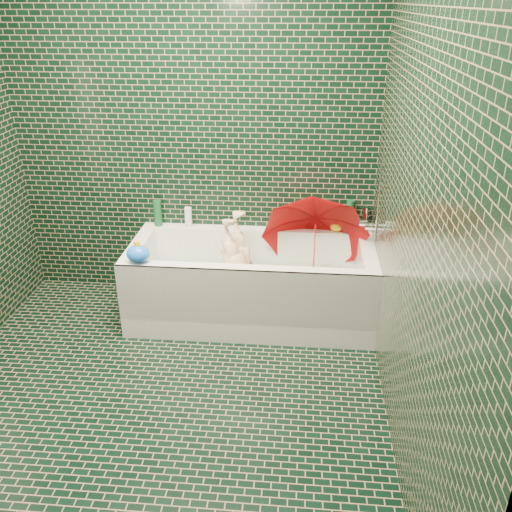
# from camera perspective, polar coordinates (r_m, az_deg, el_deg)

# --- Properties ---
(floor) EXTENTS (2.80, 2.80, 0.00)m
(floor) POSITION_cam_1_polar(r_m,az_deg,el_deg) (3.25, -10.49, -15.21)
(floor) COLOR black
(floor) RESTS_ON ground
(wall_back) EXTENTS (2.80, 0.00, 2.80)m
(wall_back) POSITION_cam_1_polar(r_m,az_deg,el_deg) (3.93, -6.68, 12.87)
(wall_back) COLOR black
(wall_back) RESTS_ON floor
(wall_right) EXTENTS (0.00, 2.80, 2.80)m
(wall_right) POSITION_cam_1_polar(r_m,az_deg,el_deg) (2.56, 16.51, 5.03)
(wall_right) COLOR black
(wall_right) RESTS_ON floor
(bathtub) EXTENTS (1.70, 0.75, 0.55)m
(bathtub) POSITION_cam_1_polar(r_m,az_deg,el_deg) (3.87, -0.48, -3.66)
(bathtub) COLOR white
(bathtub) RESTS_ON floor
(bath_mat) EXTENTS (1.35, 0.47, 0.01)m
(bath_mat) POSITION_cam_1_polar(r_m,az_deg,el_deg) (3.91, -0.46, -4.25)
(bath_mat) COLOR green
(bath_mat) RESTS_ON bathtub
(water) EXTENTS (1.48, 0.53, 0.00)m
(water) POSITION_cam_1_polar(r_m,az_deg,el_deg) (3.84, -0.46, -2.39)
(water) COLOR silver
(water) RESTS_ON bathtub
(faucet) EXTENTS (0.18, 0.19, 0.55)m
(faucet) POSITION_cam_1_polar(r_m,az_deg,el_deg) (3.65, 12.33, 3.63)
(faucet) COLOR silver
(faucet) RESTS_ON wall_right
(child) EXTENTS (1.00, 0.63, 0.33)m
(child) POSITION_cam_1_polar(r_m,az_deg,el_deg) (3.84, -1.67, -2.26)
(child) COLOR #D7B286
(child) RESTS_ON bathtub
(umbrella) EXTENTS (0.95, 1.03, 1.11)m
(umbrella) POSITION_cam_1_polar(r_m,az_deg,el_deg) (3.79, 6.16, 0.90)
(umbrella) COLOR red
(umbrella) RESTS_ON bathtub
(soap_bottle_a) EXTENTS (0.11, 0.11, 0.26)m
(soap_bottle_a) POSITION_cam_1_polar(r_m,az_deg,el_deg) (4.05, 10.67, 2.58)
(soap_bottle_a) COLOR white
(soap_bottle_a) RESTS_ON bathtub
(soap_bottle_b) EXTENTS (0.08, 0.08, 0.18)m
(soap_bottle_b) POSITION_cam_1_polar(r_m,az_deg,el_deg) (4.00, 9.76, 2.33)
(soap_bottle_b) COLOR #541C6A
(soap_bottle_b) RESTS_ON bathtub
(soap_bottle_c) EXTENTS (0.14, 0.14, 0.15)m
(soap_bottle_c) POSITION_cam_1_polar(r_m,az_deg,el_deg) (4.04, 9.03, 2.61)
(soap_bottle_c) COLOR #134524
(soap_bottle_c) RESTS_ON bathtub
(bottle_right_tall) EXTENTS (0.07, 0.07, 0.24)m
(bottle_right_tall) POSITION_cam_1_polar(r_m,az_deg,el_deg) (3.98, 9.81, 4.12)
(bottle_right_tall) COLOR #134524
(bottle_right_tall) RESTS_ON bathtub
(bottle_right_pump) EXTENTS (0.06, 0.06, 0.19)m
(bottle_right_pump) POSITION_cam_1_polar(r_m,az_deg,el_deg) (4.02, 11.45, 3.80)
(bottle_right_pump) COLOR silver
(bottle_right_pump) RESTS_ON bathtub
(bottle_left_tall) EXTENTS (0.08, 0.08, 0.20)m
(bottle_left_tall) POSITION_cam_1_polar(r_m,az_deg,el_deg) (4.12, -10.30, 4.46)
(bottle_left_tall) COLOR #134524
(bottle_left_tall) RESTS_ON bathtub
(bottle_left_short) EXTENTS (0.06, 0.06, 0.15)m
(bottle_left_short) POSITION_cam_1_polar(r_m,az_deg,el_deg) (4.06, -7.14, 4.05)
(bottle_left_short) COLOR white
(bottle_left_short) RESTS_ON bathtub
(rubber_duck) EXTENTS (0.12, 0.09, 0.10)m
(rubber_duck) POSITION_cam_1_polar(r_m,az_deg,el_deg) (4.00, 8.57, 3.14)
(rubber_duck) COLOR yellow
(rubber_duck) RESTS_ON bathtub
(bath_toy) EXTENTS (0.19, 0.17, 0.15)m
(bath_toy) POSITION_cam_1_polar(r_m,az_deg,el_deg) (3.56, -12.32, 0.25)
(bath_toy) COLOR blue
(bath_toy) RESTS_ON bathtub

